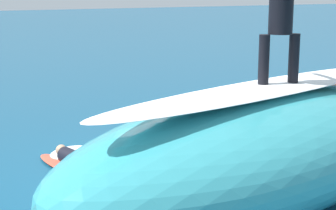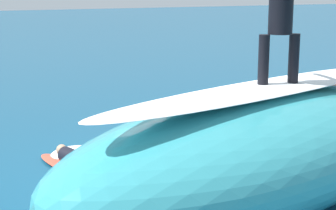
{
  "view_description": "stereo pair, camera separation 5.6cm",
  "coord_description": "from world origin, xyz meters",
  "px_view_note": "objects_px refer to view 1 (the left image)",
  "views": [
    {
      "loc": [
        3.94,
        8.22,
        3.29
      ],
      "look_at": [
        0.2,
        0.24,
        1.36
      ],
      "focal_mm": 60.1,
      "sensor_mm": 36.0,
      "label": 1
    },
    {
      "loc": [
        3.89,
        8.24,
        3.29
      ],
      "look_at": [
        0.2,
        0.24,
        1.36
      ],
      "focal_mm": 60.1,
      "sensor_mm": 36.0,
      "label": 2
    }
  ],
  "objects_px": {
    "surfboard_paddling": "(77,169)",
    "surfer_paddling": "(80,162)",
    "surfboard_riding": "(278,86)",
    "surfer_riding": "(281,19)"
  },
  "relations": [
    {
      "from": "surfboard_riding",
      "to": "surfer_riding",
      "type": "xyz_separation_m",
      "value": [
        -0.0,
        0.0,
        0.98
      ]
    },
    {
      "from": "surfboard_riding",
      "to": "surfer_riding",
      "type": "distance_m",
      "value": 0.98
    },
    {
      "from": "surfer_riding",
      "to": "surfboard_paddling",
      "type": "xyz_separation_m",
      "value": [
        2.37,
        -2.58,
        -2.73
      ]
    },
    {
      "from": "surfboard_paddling",
      "to": "surfboard_riding",
      "type": "bearing_deg",
      "value": -154.12
    },
    {
      "from": "surfer_riding",
      "to": "surfer_paddling",
      "type": "distance_m",
      "value": 4.24
    },
    {
      "from": "surfboard_riding",
      "to": "surfer_paddling",
      "type": "distance_m",
      "value": 3.73
    },
    {
      "from": "surfboard_paddling",
      "to": "surfer_paddling",
      "type": "height_order",
      "value": "surfer_paddling"
    },
    {
      "from": "surfer_paddling",
      "to": "surfer_riding",
      "type": "bearing_deg",
      "value": -153.17
    },
    {
      "from": "surfboard_riding",
      "to": "surfer_riding",
      "type": "height_order",
      "value": "surfer_riding"
    },
    {
      "from": "surfboard_riding",
      "to": "surfboard_paddling",
      "type": "height_order",
      "value": "surfboard_riding"
    }
  ]
}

